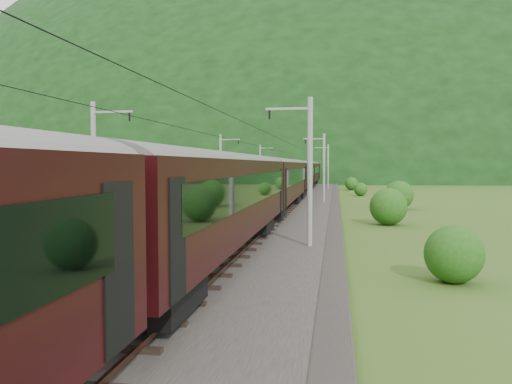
# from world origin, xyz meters

# --- Properties ---
(ground) EXTENTS (600.00, 600.00, 0.00)m
(ground) POSITION_xyz_m (0.00, 0.00, 0.00)
(ground) COLOR #39551A
(ground) RESTS_ON ground
(railbed) EXTENTS (14.00, 220.00, 0.30)m
(railbed) POSITION_xyz_m (0.00, 10.00, 0.15)
(railbed) COLOR #38332D
(railbed) RESTS_ON ground
(track_left) EXTENTS (2.40, 220.00, 0.27)m
(track_left) POSITION_xyz_m (-2.40, 10.00, 0.37)
(track_left) COLOR brown
(track_left) RESTS_ON railbed
(track_right) EXTENTS (2.40, 220.00, 0.27)m
(track_right) POSITION_xyz_m (2.40, 10.00, 0.37)
(track_right) COLOR brown
(track_right) RESTS_ON railbed
(catenary_left) EXTENTS (2.54, 192.28, 8.00)m
(catenary_left) POSITION_xyz_m (-6.12, 32.00, 4.50)
(catenary_left) COLOR gray
(catenary_left) RESTS_ON railbed
(catenary_right) EXTENTS (2.54, 192.28, 8.00)m
(catenary_right) POSITION_xyz_m (6.12, 32.00, 4.50)
(catenary_right) COLOR gray
(catenary_right) RESTS_ON railbed
(overhead_wires) EXTENTS (4.83, 198.00, 0.03)m
(overhead_wires) POSITION_xyz_m (0.00, 10.00, 7.10)
(overhead_wires) COLOR black
(overhead_wires) RESTS_ON ground
(mountain_main) EXTENTS (504.00, 360.00, 244.00)m
(mountain_main) POSITION_xyz_m (0.00, 260.00, 0.00)
(mountain_main) COLOR black
(mountain_main) RESTS_ON ground
(mountain_ridge) EXTENTS (336.00, 280.00, 132.00)m
(mountain_ridge) POSITION_xyz_m (-120.00, 300.00, 0.00)
(mountain_ridge) COLOR black
(mountain_ridge) RESTS_ON ground
(train) EXTENTS (3.31, 182.77, 5.77)m
(train) POSITION_xyz_m (2.40, 44.60, 3.87)
(train) COLOR black
(train) RESTS_ON ground
(hazard_post_near) EXTENTS (0.14, 0.14, 1.32)m
(hazard_post_near) POSITION_xyz_m (-0.19, 56.83, 0.96)
(hazard_post_near) COLOR red
(hazard_post_near) RESTS_ON railbed
(hazard_post_far) EXTENTS (0.14, 0.14, 1.36)m
(hazard_post_far) POSITION_xyz_m (0.31, 35.64, 0.98)
(hazard_post_far) COLOR red
(hazard_post_far) RESTS_ON railbed
(signal) EXTENTS (0.26, 0.26, 2.37)m
(signal) POSITION_xyz_m (-4.93, 49.12, 1.69)
(signal) COLOR black
(signal) RESTS_ON railbed
(vegetation_left) EXTENTS (12.67, 143.35, 6.62)m
(vegetation_left) POSITION_xyz_m (-14.01, 20.57, 2.68)
(vegetation_left) COLOR #1F4E14
(vegetation_left) RESTS_ON ground
(vegetation_right) EXTENTS (6.37, 109.09, 2.70)m
(vegetation_right) POSITION_xyz_m (12.24, 19.03, 1.16)
(vegetation_right) COLOR #1F4E14
(vegetation_right) RESTS_ON ground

